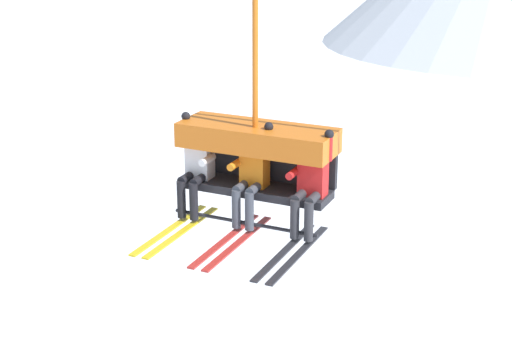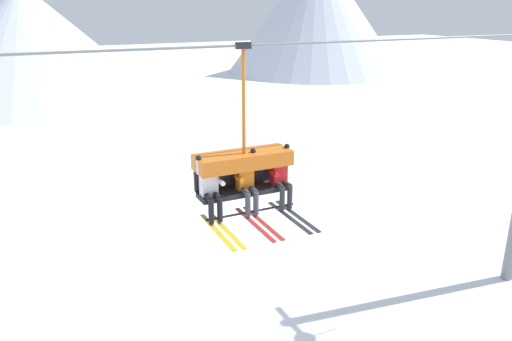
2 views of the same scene
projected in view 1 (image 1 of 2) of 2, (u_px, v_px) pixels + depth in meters
name	position (u px, v px, depth m)	size (l,w,h in m)	color
chairlift_chair	(258.00, 147.00, 9.61)	(1.95, 0.74, 3.28)	#232328
skier_white	(195.00, 166.00, 9.83)	(0.48, 1.70, 1.34)	silver
skier_orange	(251.00, 175.00, 9.52)	(0.48, 1.70, 1.34)	orange
skier_red	(309.00, 184.00, 9.22)	(0.48, 1.70, 1.34)	red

